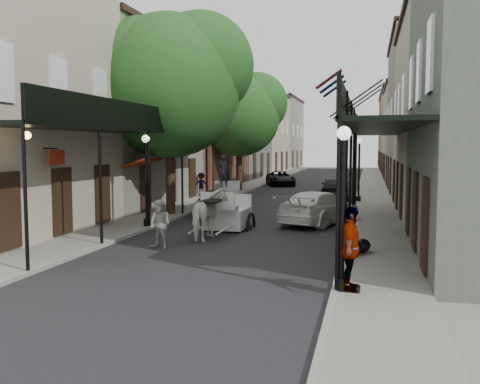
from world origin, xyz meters
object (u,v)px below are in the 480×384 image
Objects in this scene: horse at (210,215)px; car_right_far at (335,188)px; lamppost_right_far at (359,168)px; pedestrian_sidewalk_right at (351,249)px; tree_far at (244,112)px; pedestrian_sidewalk_left at (201,185)px; car_left_near at (215,202)px; car_left_mid at (227,193)px; carriage at (230,199)px; tree_near at (179,80)px; lamppost_right_near at (343,206)px; lamppost_left at (146,179)px; car_right_near at (319,208)px; pedestrian_walking at (160,224)px; car_left_far at (280,178)px.

car_right_far is at bearing -101.92° from horse.
lamppost_right_far reaches higher than pedestrian_sidewalk_right.
tree_far is 7.64m from pedestrian_sidewalk_left.
car_left_mid is (-0.57, 4.54, 0.03)m from car_left_near.
carriage reaches higher than horse.
horse is at bearing 41.24° from pedestrian_sidewalk_right.
tree_near reaches higher than lamppost_right_near.
lamppost_right_near is at bearing 129.12° from horse.
lamppost_right_near is at bearing -90.00° from lamppost_right_far.
lamppost_right_far is at bearing 55.65° from lamppost_left.
pedestrian_sidewalk_right reaches higher than car_right_near.
pedestrian_sidewalk_right is (6.29, -4.24, 0.27)m from pedestrian_walking.
car_left_mid is (0.93, 9.22, -1.37)m from lamppost_left.
tree_near reaches higher than car_right_far.
car_left_mid is at bearing 37.50° from car_right_far.
lamppost_right_near is 8.05m from horse.
car_left_far is 0.91× the size of car_right_near.
lamppost_right_near is 2.29× the size of pedestrian_walking.
car_left_mid is at bearing -26.01° from car_right_near.
car_left_near is (1.50, 4.69, -1.40)m from lamppost_left.
tree_far is 17.42m from car_right_near.
car_right_far is at bearing -81.55° from car_left_far.
car_right_near is (6.80, -1.18, -5.77)m from tree_near.
carriage is at bearing -87.57° from car_left_mid.
lamppost_left reaches higher than car_left_near.
lamppost_right_near is at bearing -72.32° from tree_far.
tree_near is at bearing 88.15° from pedestrian_sidewalk_left.
car_left_near is (-6.70, -7.31, -1.40)m from lamppost_right_far.
tree_far is at bearing -122.23° from car_left_far.
car_left_far is (1.60, 20.44, -5.87)m from tree_near.
pedestrian_walking is at bearing 60.88° from horse.
pedestrian_walking is (-1.12, -1.98, -0.10)m from horse.
pedestrian_walking is 0.84× the size of pedestrian_sidewalk_right.
lamppost_right_far is at bearing -78.30° from car_right_near.
car_left_mid is at bearing 112.54° from pedestrian_walking.
lamppost_right_far is at bearing 122.62° from car_right_far.
tree_near is 3.15× the size of carriage.
lamppost_left is 1.93× the size of pedestrian_sidewalk_right.
pedestrian_sidewalk_left is 8.51m from car_left_near.
car_right_near is at bearing -60.54° from car_left_mid.
lamppost_left is (-8.20, 8.00, 0.00)m from lamppost_right_near.
horse is 1.34× the size of pedestrian_walking.
pedestrian_sidewalk_right is (5.17, -6.22, 0.16)m from horse.
car_right_near reaches higher than car_left_near.
pedestrian_walking is at bearing 90.49° from pedestrian_sidewalk_left.
lamppost_right_far is 2.90m from car_right_far.
lamppost_right_far is (8.20, 12.00, 0.00)m from lamppost_left.
lamppost_left is (0.15, -18.18, -3.79)m from tree_far.
lamppost_right_far is at bearing 2.03° from pedestrian_sidewalk_right.
lamppost_left is 2.43× the size of pedestrian_sidewalk_left.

